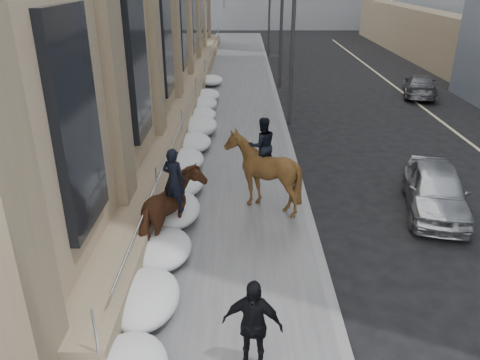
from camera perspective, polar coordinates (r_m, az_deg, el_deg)
name	(u,v)px	position (r m, az deg, el deg)	size (l,w,h in m)	color
ground	(213,316)	(10.51, -3.29, -16.18)	(140.00, 140.00, 0.00)	black
sidewalk	(227,151)	(19.23, -1.58, 3.57)	(5.00, 80.00, 0.12)	#4A4A4C
curb	(291,151)	(19.32, 6.23, 3.53)	(0.24, 80.00, 0.12)	slate
streetlight_mid	(290,25)	(22.22, 6.07, 18.22)	(1.71, 0.24, 8.00)	#2D2D30
streetlight_far	(268,1)	(42.12, 3.41, 20.99)	(1.71, 0.24, 8.00)	#2D2D30
traffic_signal	(266,22)	(30.17, 3.23, 18.71)	(4.10, 0.22, 6.00)	#2D2D30
snow_bank	(187,158)	(17.43, -6.46, 2.64)	(1.70, 18.10, 0.76)	silver
mounted_horse_left	(172,208)	(12.29, -8.34, -3.39)	(1.83, 2.55, 2.65)	#412313
mounted_horse_right	(262,169)	(14.08, 2.68, 1.35)	(2.36, 2.53, 2.81)	#3F2912
pedestrian	(252,325)	(8.67, 1.51, -17.27)	(1.10, 0.46, 1.87)	black
car_silver	(436,190)	(15.43, 22.77, -1.09)	(1.70, 4.22, 1.44)	#ADAFB5
car_grey	(420,85)	(30.17, 21.06, 10.71)	(1.79, 4.41, 1.28)	#4F5156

